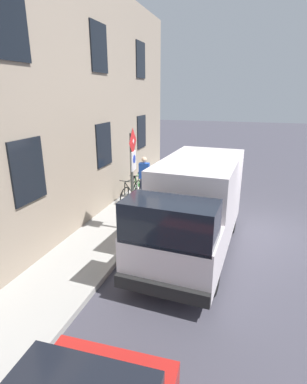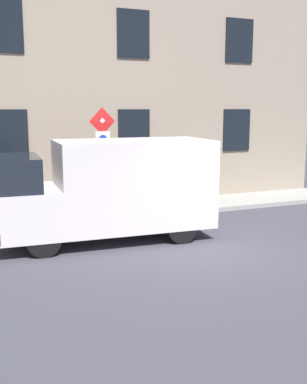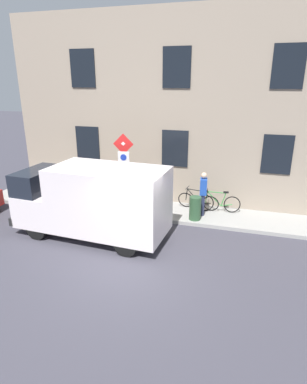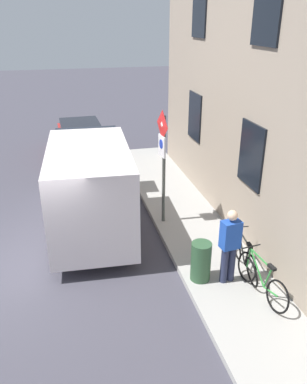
{
  "view_description": "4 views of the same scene",
  "coord_description": "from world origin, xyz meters",
  "px_view_note": "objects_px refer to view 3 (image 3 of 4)",
  "views": [
    {
      "loc": [
        0.25,
        9.65,
        4.23
      ],
      "look_at": [
        2.95,
        1.01,
        1.27
      ],
      "focal_mm": 28.28,
      "sensor_mm": 36.0,
      "label": 1
    },
    {
      "loc": [
        -9.48,
        5.38,
        3.28
      ],
      "look_at": [
        2.41,
        0.42,
        0.96
      ],
      "focal_mm": 43.63,
      "sensor_mm": 36.0,
      "label": 2
    },
    {
      "loc": [
        -7.7,
        -2.83,
        5.19
      ],
      "look_at": [
        3.09,
        0.33,
        1.24
      ],
      "focal_mm": 30.08,
      "sensor_mm": 36.0,
      "label": 3
    },
    {
      "loc": [
        0.89,
        -7.73,
        5.4
      ],
      "look_at": [
        3.04,
        1.14,
        1.27
      ],
      "focal_mm": 36.09,
      "sensor_mm": 36.0,
      "label": 4
    }
  ],
  "objects_px": {
    "delivery_van": "(94,200)",
    "litter_bin": "(195,208)",
    "pedestrian": "(203,192)",
    "sign_post_stacked": "(124,163)",
    "bicycle_green": "(219,203)",
    "bicycle_black": "(198,201)"
  },
  "relations": [
    {
      "from": "delivery_van",
      "to": "litter_bin",
      "type": "bearing_deg",
      "value": -143.56
    },
    {
      "from": "pedestrian",
      "to": "litter_bin",
      "type": "distance_m",
      "value": 0.75
    },
    {
      "from": "litter_bin",
      "to": "sign_post_stacked",
      "type": "bearing_deg",
      "value": 92.84
    },
    {
      "from": "sign_post_stacked",
      "to": "delivery_van",
      "type": "relative_size",
      "value": 0.56
    },
    {
      "from": "delivery_van",
      "to": "pedestrian",
      "type": "distance_m",
      "value": 4.25
    },
    {
      "from": "bicycle_green",
      "to": "litter_bin",
      "type": "height_order",
      "value": "litter_bin"
    },
    {
      "from": "bicycle_green",
      "to": "litter_bin",
      "type": "relative_size",
      "value": 1.9
    },
    {
      "from": "delivery_van",
      "to": "litter_bin",
      "type": "height_order",
      "value": "delivery_van"
    },
    {
      "from": "pedestrian",
      "to": "litter_bin",
      "type": "height_order",
      "value": "pedestrian"
    },
    {
      "from": "delivery_van",
      "to": "litter_bin",
      "type": "relative_size",
      "value": 6.04
    },
    {
      "from": "delivery_van",
      "to": "sign_post_stacked",
      "type": "bearing_deg",
      "value": -97.94
    },
    {
      "from": "bicycle_green",
      "to": "bicycle_black",
      "type": "xyz_separation_m",
      "value": [
        0.0,
        0.83,
        0.0
      ]
    },
    {
      "from": "sign_post_stacked",
      "to": "delivery_van",
      "type": "height_order",
      "value": "sign_post_stacked"
    },
    {
      "from": "delivery_van",
      "to": "bicycle_black",
      "type": "bearing_deg",
      "value": -131.75
    },
    {
      "from": "sign_post_stacked",
      "to": "pedestrian",
      "type": "relative_size",
      "value": 1.77
    },
    {
      "from": "litter_bin",
      "to": "delivery_van",
      "type": "bearing_deg",
      "value": 123.11
    },
    {
      "from": "bicycle_black",
      "to": "pedestrian",
      "type": "bearing_deg",
      "value": 123.45
    },
    {
      "from": "bicycle_green",
      "to": "bicycle_black",
      "type": "distance_m",
      "value": 0.83
    },
    {
      "from": "bicycle_black",
      "to": "litter_bin",
      "type": "distance_m",
      "value": 1.04
    },
    {
      "from": "bicycle_green",
      "to": "pedestrian",
      "type": "distance_m",
      "value": 0.94
    },
    {
      "from": "bicycle_black",
      "to": "pedestrian",
      "type": "xyz_separation_m",
      "value": [
        -0.49,
        -0.25,
        0.56
      ]
    },
    {
      "from": "pedestrian",
      "to": "bicycle_black",
      "type": "bearing_deg",
      "value": -70.76
    }
  ]
}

